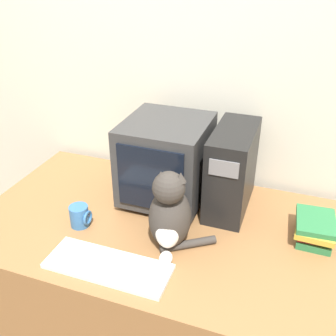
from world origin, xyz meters
TOP-DOWN VIEW (x-y plane):
  - wall_back at (0.00, 1.00)m, footprint 7.00×0.05m
  - desk at (0.00, 0.47)m, footprint 1.62×0.93m
  - crt_monitor at (-0.03, 0.67)m, footprint 0.37×0.40m
  - computer_tower at (0.27, 0.71)m, footprint 0.17×0.39m
  - keyboard at (-0.07, 0.14)m, footprint 0.48×0.18m
  - cat at (0.10, 0.35)m, footprint 0.29×0.27m
  - book_stack at (0.65, 0.59)m, footprint 0.17×0.21m
  - pen at (-0.22, 0.21)m, footprint 0.16×0.04m
  - mug at (-0.31, 0.34)m, footprint 0.09×0.08m

SIDE VIEW (x-z plane):
  - desk at x=0.00m, z-range 0.00..0.78m
  - pen at x=-0.22m, z-range 0.78..0.78m
  - keyboard at x=-0.07m, z-range 0.78..0.80m
  - mug at x=-0.31m, z-range 0.78..0.87m
  - book_stack at x=0.65m, z-range 0.78..0.88m
  - cat at x=0.10m, z-range 0.75..1.10m
  - computer_tower at x=0.27m, z-range 0.78..1.16m
  - crt_monitor at x=-0.03m, z-range 0.78..1.18m
  - wall_back at x=0.00m, z-range 0.00..2.50m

